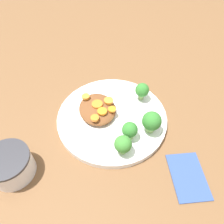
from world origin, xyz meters
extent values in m
plane|color=brown|center=(0.00, 0.00, 0.00)|extent=(4.00, 4.00, 0.00)
cylinder|color=white|center=(0.00, 0.00, 0.01)|extent=(0.28, 0.28, 0.02)
torus|color=white|center=(0.00, 0.00, 0.02)|extent=(0.27, 0.27, 0.01)
cylinder|color=silver|center=(0.08, -0.24, 0.03)|extent=(0.09, 0.09, 0.06)
cylinder|color=#333338|center=(0.08, -0.24, 0.06)|extent=(0.09, 0.09, 0.01)
cylinder|color=white|center=(0.08, -0.24, 0.05)|extent=(0.08, 0.08, 0.01)
ellipsoid|color=brown|center=(-0.02, -0.03, 0.03)|extent=(0.11, 0.09, 0.02)
cylinder|color=#7FA85B|center=(-0.03, 0.09, 0.03)|extent=(0.01, 0.01, 0.02)
sphere|color=#337A2D|center=(-0.03, 0.09, 0.05)|extent=(0.04, 0.04, 0.04)
cylinder|color=#7FA85B|center=(0.07, 0.07, 0.03)|extent=(0.02, 0.02, 0.02)
sphere|color=#337A2D|center=(0.07, 0.07, 0.05)|extent=(0.05, 0.05, 0.05)
cylinder|color=#759E51|center=(0.07, 0.02, 0.03)|extent=(0.02, 0.02, 0.02)
sphere|color=#337A2D|center=(0.07, 0.02, 0.04)|extent=(0.04, 0.04, 0.04)
cylinder|color=#759E51|center=(0.11, -0.01, 0.03)|extent=(0.02, 0.02, 0.02)
sphere|color=#3D8433|center=(0.11, -0.01, 0.05)|extent=(0.04, 0.04, 0.04)
cylinder|color=orange|center=(-0.06, -0.05, 0.04)|extent=(0.02, 0.02, 0.01)
cylinder|color=orange|center=(-0.03, -0.03, 0.04)|extent=(0.03, 0.03, 0.00)
cylinder|color=orange|center=(0.02, -0.05, 0.04)|extent=(0.02, 0.02, 0.01)
cylinder|color=orange|center=(0.00, 0.00, 0.04)|extent=(0.02, 0.02, 0.00)
cylinder|color=orange|center=(0.00, -0.02, 0.04)|extent=(0.02, 0.02, 0.01)
cylinder|color=orange|center=(-0.03, 0.00, 0.04)|extent=(0.02, 0.02, 0.01)
cube|color=#334C8C|center=(0.20, 0.11, 0.00)|extent=(0.12, 0.09, 0.01)
camera|label=1|loc=(0.33, -0.10, 0.44)|focal=35.00mm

